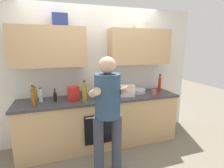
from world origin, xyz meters
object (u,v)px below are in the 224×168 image
Objects in this scene: bottle_syrup at (33,97)px; grocery_bag_produce at (127,91)px; grocery_bag_crisps at (73,93)px; bottle_water at (41,96)px; mixing_bowl at (138,91)px; bottle_hotsauce at (160,84)px; bottle_oil at (85,93)px; grocery_bag_rice at (107,91)px; person_standing at (108,108)px; knife_block at (98,92)px; cup_stoneware at (81,93)px; cup_ceramic at (154,93)px; bottle_soy at (55,97)px; bottle_juice at (35,95)px; bottle_vinegar at (117,92)px.

bottle_syrup is 1.27× the size of grocery_bag_produce.
bottle_water is at bearing 172.63° from grocery_bag_crisps.
bottle_syrup is at bearing -172.64° from mixing_bowl.
mixing_bowl is (1.84, 0.24, -0.10)m from bottle_syrup.
bottle_water reaches higher than grocery_bag_produce.
bottle_oil is at bearing -170.97° from bottle_hotsauce.
grocery_bag_rice reaches higher than mixing_bowl.
bottle_water is 1.46m from grocery_bag_produce.
mixing_bowl is 1.24× the size of grocery_bag_crisps.
person_standing is at bearing -147.55° from bottle_hotsauce.
grocery_bag_produce is (1.46, -0.12, -0.00)m from bottle_water.
knife_block is at bearing -168.41° from mixing_bowl.
bottle_water is at bearing -167.06° from cup_stoneware.
knife_block is 1.17× the size of grocery_bag_produce.
bottle_oil is 3.34× the size of cup_ceramic.
bottle_syrup is 2.03m from cup_ceramic.
person_standing is 7.15× the size of grocery_bag_rice.
grocery_bag_crisps is (0.29, -0.03, 0.04)m from bottle_soy.
grocery_bag_rice is (-1.10, 0.00, -0.06)m from bottle_hotsauce.
grocery_bag_crisps is (0.60, 0.14, -0.03)m from bottle_syrup.
bottle_juice is 1.01× the size of grocery_bag_rice.
grocery_bag_produce is (1.55, -0.25, 0.00)m from bottle_juice.
person_standing is 6.92× the size of bottle_vinegar.
bottle_water is 0.70m from cup_stoneware.
bottle_soy is 0.70× the size of knife_block.
bottle_water reaches higher than cup_ceramic.
grocery_bag_rice is at bearing 73.49° from person_standing.
bottle_oil is 0.76m from bottle_syrup.
grocery_bag_crisps reaches higher than cup_stoneware.
cup_ceramic is (1.27, -0.38, 0.00)m from cup_stoneware.
bottle_oil is (-0.20, 0.61, 0.07)m from person_standing.
cup_ceramic is at bearing -0.50° from bottle_syrup.
cup_stoneware is 0.43× the size of grocery_bag_crisps.
mixing_bowl is at bearing 18.82° from bottle_vinegar.
bottle_water is at bearing 136.65° from person_standing.
person_standing is at bearing -135.53° from mixing_bowl.
bottle_hotsauce is 1.61× the size of bottle_soy.
bottle_juice is (-2.32, 0.10, -0.05)m from bottle_hotsauce.
knife_block is at bearing -50.57° from cup_stoneware.
cup_stoneware is 0.48m from grocery_bag_rice.
knife_block is (0.92, -0.14, 0.02)m from bottle_water.
grocery_bag_crisps reaches higher than mixing_bowl.
mixing_bowl is (1.08, -0.13, -0.01)m from cup_stoneware.
bottle_juice is at bearing 176.84° from mixing_bowl.
person_standing is at bearing -71.73° from bottle_oil.
knife_block is (0.24, 0.07, -0.02)m from bottle_oil.
bottle_vinegar is at bearing -161.18° from mixing_bowl.
cup_stoneware is at bearing 90.08° from bottle_oil.
cup_ceramic is 0.50m from grocery_bag_produce.
bottle_hotsauce reaches higher than bottle_water.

